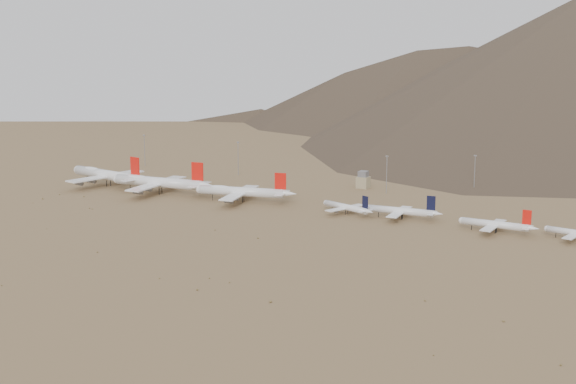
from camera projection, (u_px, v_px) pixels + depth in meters
The scene contains 14 objects.
ground at pixel (235, 217), 469.94m from camera, with size 3000.00×3000.00×0.00m, color #9F7952.
mountain_ridge at pixel (551, 6), 1216.98m from camera, with size 4400.00×1000.00×300.00m.
widebody_west at pixel (107, 175), 564.27m from camera, with size 78.88×61.73×23.66m.
widebody_centre at pixel (159, 182), 536.73m from camera, with size 78.26×60.50×23.26m.
widebody_east at pixel (242, 192), 509.80m from camera, with size 66.88×52.52×20.15m.
narrowbody_a at pixel (347, 207), 475.01m from camera, with size 38.59×28.85×13.32m.
narrowbody_b at pixel (403, 211), 462.04m from camera, with size 46.01×33.13×15.18m.
narrowbody_c at pixel (497, 225), 429.82m from camera, with size 43.73×31.30×14.42m.
control_tower at pixel (363, 180), 558.23m from camera, with size 8.00×8.00×12.00m.
mast_far_west at pixel (145, 149), 651.66m from camera, with size 2.00×0.60×25.70m.
mast_west at pixel (238, 157), 608.46m from camera, with size 2.00×0.60×25.70m.
mast_centre at pixel (387, 173), 537.21m from camera, with size 2.00×0.60×25.70m.
mast_east at pixel (475, 172), 540.18m from camera, with size 2.00×0.60×25.70m.
desert_scrub at pixel (111, 248), 399.08m from camera, with size 420.81×162.90×0.95m.
Camera 1 is at (247.16, -387.56, 103.67)m, focal length 50.00 mm.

